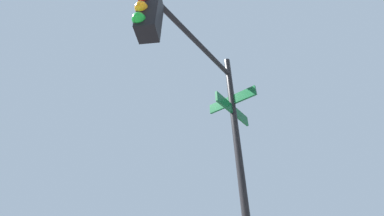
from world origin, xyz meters
name	(u,v)px	position (x,y,z in m)	size (l,w,h in m)	color
traffic_signal_near	(200,92)	(-6.37, -5.67, 3.58)	(1.75, 2.46, 5.08)	black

